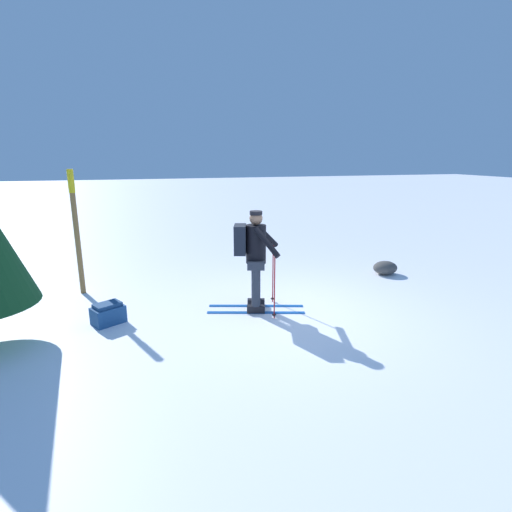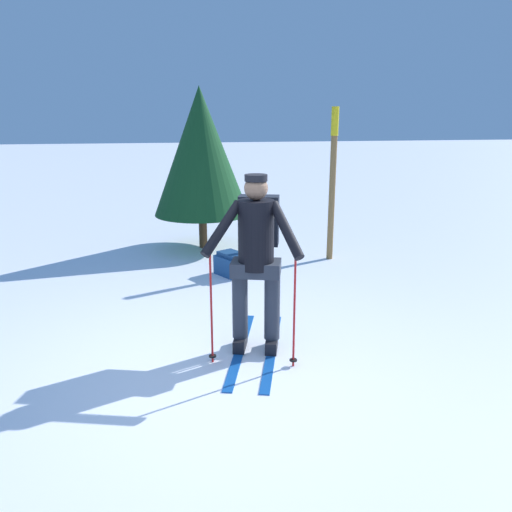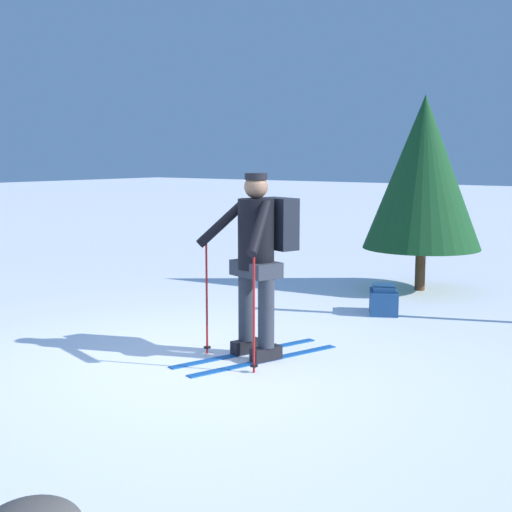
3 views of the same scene
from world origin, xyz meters
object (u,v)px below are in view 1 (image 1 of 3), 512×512
Objects in this scene: trail_marker at (76,223)px; rock_boulder at (385,268)px; dropped_backpack at (108,314)px; skier at (254,254)px.

rock_boulder is (-6.33, 0.56, -1.21)m from trail_marker.
dropped_backpack is at bearing 108.72° from trail_marker.
skier is 3.17× the size of rock_boulder.
trail_marker is 4.35× the size of rock_boulder.
trail_marker reaches higher than dropped_backpack.
skier is at bearing 177.74° from dropped_backpack.
dropped_backpack is 5.87m from rock_boulder.
dropped_backpack is 2.13m from trail_marker.
skier is at bearing 149.10° from trail_marker.
trail_marker is (0.56, -1.66, 1.20)m from dropped_backpack.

